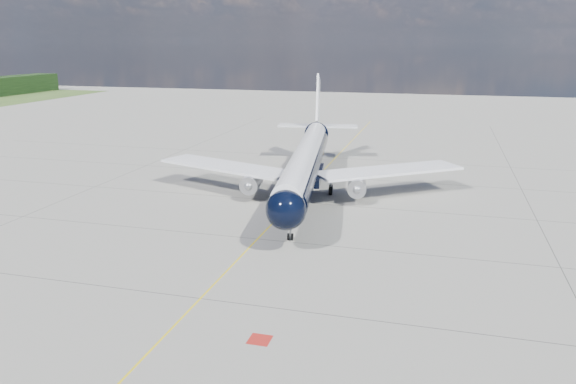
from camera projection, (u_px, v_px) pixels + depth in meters
name	position (u px, v px, depth m)	size (l,w,h in m)	color
ground	(302.00, 192.00, 78.94)	(320.00, 320.00, 0.00)	gray
taxiway_centerline	(293.00, 202.00, 74.28)	(0.16, 160.00, 0.01)	yellow
red_marking	(260.00, 340.00, 39.95)	(1.60, 1.60, 0.01)	maroon
main_airliner	(306.00, 160.00, 77.21)	(42.92, 52.69, 15.26)	black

